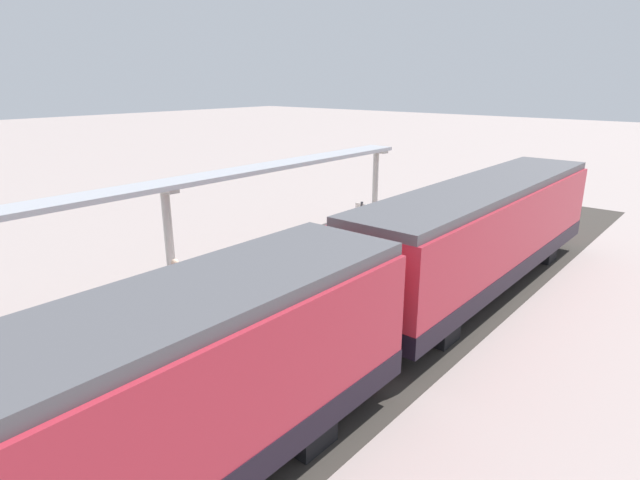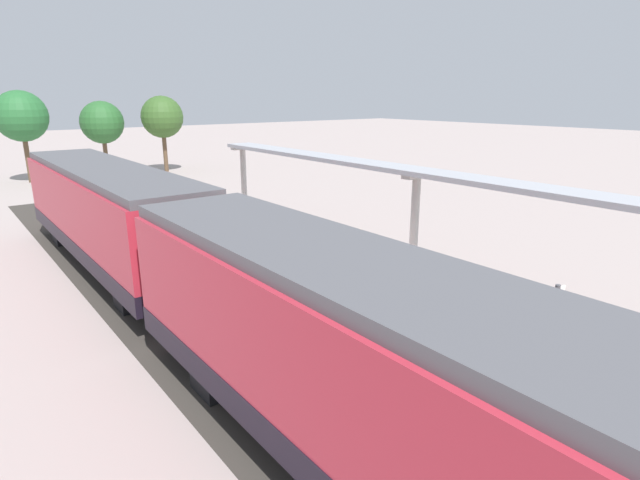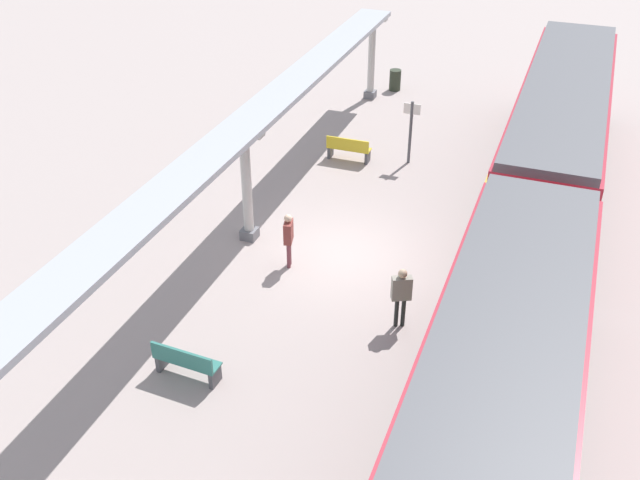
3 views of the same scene
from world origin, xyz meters
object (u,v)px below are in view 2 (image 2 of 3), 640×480
object	(u,v)px
bench_near_end	(567,329)
bench_mid_platform	(288,231)
platform_info_sign	(552,326)
passenger_waiting_near_edge	(245,255)
passenger_by_the_benches	(359,246)
train_near_carriage	(393,387)
canopy_pillar_second	(414,224)
train_far_carriage	(109,214)
canopy_pillar_third	(244,180)

from	to	relation	value
bench_near_end	bench_mid_platform	world-z (taller)	same
bench_near_end	bench_mid_platform	bearing A→B (deg)	90.70
platform_info_sign	passenger_waiting_near_edge	xyz separation A→B (m)	(-2.02, 8.64, -0.32)
bench_near_end	passenger_by_the_benches	distance (m)	6.70
train_near_carriage	canopy_pillar_second	bearing A→B (deg)	39.99
train_near_carriage	bench_mid_platform	world-z (taller)	train_near_carriage
canopy_pillar_second	bench_mid_platform	world-z (taller)	canopy_pillar_second
passenger_by_the_benches	train_far_carriage	bearing A→B (deg)	135.18
train_near_carriage	bench_near_end	xyz separation A→B (m)	(6.64, 0.68, -1.39)
platform_info_sign	train_near_carriage	bearing A→B (deg)	-178.61
train_far_carriage	platform_info_sign	xyz separation A→B (m)	(4.66, -13.26, -0.50)
train_far_carriage	passenger_by_the_benches	bearing A→B (deg)	-44.82
train_near_carriage	canopy_pillar_second	distance (m)	10.01
train_near_carriage	platform_info_sign	bearing A→B (deg)	1.39
train_near_carriage	canopy_pillar_third	distance (m)	19.24
bench_mid_platform	bench_near_end	bearing A→B (deg)	-89.30
bench_mid_platform	platform_info_sign	size ratio (longest dim) A/B	0.69
platform_info_sign	bench_near_end	bearing A→B (deg)	16.07
canopy_pillar_second	passenger_by_the_benches	bearing A→B (deg)	150.58
train_far_carriage	passenger_waiting_near_edge	size ratio (longest dim) A/B	7.90
bench_near_end	bench_mid_platform	size ratio (longest dim) A/B	0.99
platform_info_sign	passenger_by_the_benches	distance (m)	7.37
passenger_by_the_benches	passenger_waiting_near_edge	bearing A→B (deg)	157.50
canopy_pillar_second	passenger_waiting_near_edge	world-z (taller)	canopy_pillar_second
passenger_waiting_near_edge	passenger_by_the_benches	world-z (taller)	passenger_waiting_near_edge
bench_near_end	canopy_pillar_second	bearing A→B (deg)	79.84
bench_mid_platform	passenger_waiting_near_edge	distance (m)	5.15
train_far_carriage	passenger_waiting_near_edge	xyz separation A→B (m)	(2.64, -4.61, -0.82)
passenger_waiting_near_edge	passenger_by_the_benches	distance (m)	3.72
platform_info_sign	passenger_by_the_benches	bearing A→B (deg)	78.92
train_near_carriage	bench_near_end	size ratio (longest dim) A/B	8.50
canopy_pillar_third	passenger_by_the_benches	xyz separation A→B (m)	(-1.60, -10.31, -0.70)
bench_near_end	passenger_waiting_near_edge	world-z (taller)	passenger_waiting_near_edge
train_near_carriage	bench_near_end	world-z (taller)	train_near_carriage
train_far_carriage	canopy_pillar_third	bearing A→B (deg)	29.13
train_near_carriage	canopy_pillar_third	world-z (taller)	train_near_carriage
bench_near_end	platform_info_sign	size ratio (longest dim) A/B	0.68
train_near_carriage	bench_near_end	bearing A→B (deg)	5.88
train_near_carriage	platform_info_sign	size ratio (longest dim) A/B	5.81
bench_mid_platform	platform_info_sign	xyz separation A→B (m)	(-1.84, -12.00, 0.89)
train_far_carriage	canopy_pillar_third	xyz separation A→B (m)	(7.67, 4.27, -0.14)
canopy_pillar_second	passenger_waiting_near_edge	bearing A→B (deg)	155.21
canopy_pillar_second	bench_near_end	xyz separation A→B (m)	(-1.03, -5.75, -1.24)
canopy_pillar_second	canopy_pillar_third	bearing A→B (deg)	90.00
canopy_pillar_third	passenger_by_the_benches	distance (m)	10.46
train_far_carriage	bench_mid_platform	bearing A→B (deg)	-10.96
canopy_pillar_third	bench_mid_platform	xyz separation A→B (m)	(-1.17, -5.53, -1.24)
bench_near_end	passenger_by_the_benches	xyz separation A→B (m)	(-0.57, 6.65, 0.55)
canopy_pillar_third	train_far_carriage	bearing A→B (deg)	-150.87
train_far_carriage	platform_info_sign	world-z (taller)	train_far_carriage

